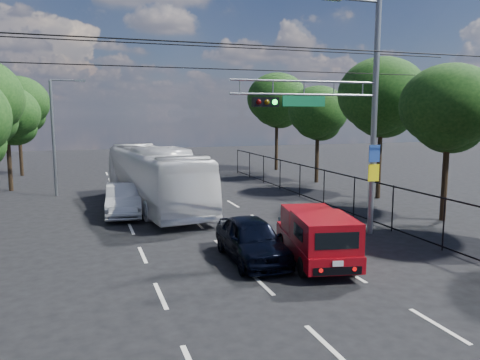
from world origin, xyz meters
name	(u,v)px	position (x,y,z in m)	size (l,w,h in m)	color
ground	(327,346)	(0.00, 0.00, 0.00)	(120.00, 120.00, 0.00)	black
lane_markings	(188,215)	(0.00, 14.00, 0.01)	(6.12, 38.00, 0.01)	beige
signal_mast	(349,108)	(5.28, 7.99, 5.24)	(6.43, 0.39, 9.50)	slate
streetlight_left	(56,132)	(-6.33, 22.00, 3.94)	(2.09, 0.22, 7.08)	slate
utility_wires	(215,54)	(0.00, 8.83, 7.23)	(22.00, 5.04, 0.74)	black
fence_right	(341,192)	(7.60, 12.17, 1.03)	(0.06, 34.03, 2.00)	black
tree_right_b	(449,113)	(11.22, 9.02, 5.06)	(4.50, 4.50, 7.31)	black
tree_right_c	(382,101)	(11.82, 15.02, 5.73)	(5.10, 5.10, 8.29)	black
tree_right_d	(318,116)	(11.42, 22.02, 4.85)	(4.32, 4.32, 7.02)	black
tree_right_e	(277,103)	(11.62, 30.02, 5.94)	(5.28, 5.28, 8.58)	black
tree_left_d	(7,118)	(-9.38, 25.02, 4.72)	(4.20, 4.20, 6.83)	black
tree_left_e	(18,107)	(-9.58, 33.02, 5.53)	(4.92, 4.92, 7.99)	black
red_pickup	(316,235)	(2.48, 5.23, 0.96)	(2.64, 5.05, 1.80)	black
navy_hatchback	(252,239)	(0.50, 6.18, 0.75)	(1.76, 4.38, 1.49)	black
white_bus	(155,178)	(-1.27, 16.38, 1.64)	(2.75, 11.76, 3.28)	silver
white_van	(124,200)	(-3.02, 15.04, 0.78)	(1.64, 4.71, 1.55)	silver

